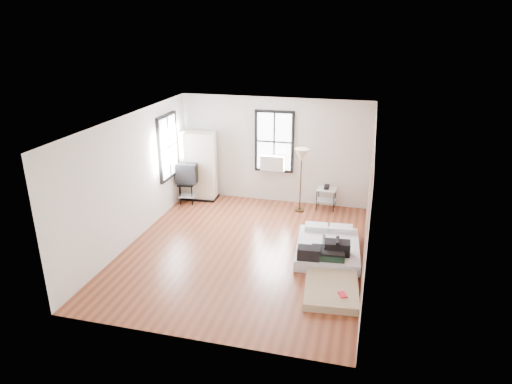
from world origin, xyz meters
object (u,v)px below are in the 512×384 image
(mattress_main, at_px, (327,248))
(side_table, at_px, (326,193))
(wardrobe, at_px, (199,166))
(tv_stand, at_px, (188,173))
(mattress_bare, at_px, (330,275))
(floor_lamp, at_px, (302,158))

(mattress_main, height_order, side_table, side_table)
(wardrobe, relative_size, side_table, 2.82)
(side_table, bearing_deg, wardrobe, -178.84)
(wardrobe, relative_size, tv_stand, 1.69)
(wardrobe, bearing_deg, tv_stand, -133.59)
(mattress_bare, distance_m, side_table, 3.53)
(side_table, height_order, floor_lamp, floor_lamp)
(side_table, height_order, tv_stand, tv_stand)
(mattress_bare, height_order, floor_lamp, floor_lamp)
(mattress_bare, bearing_deg, side_table, 92.34)
(wardrobe, bearing_deg, side_table, -1.76)
(mattress_bare, xyz_separation_m, tv_stand, (-4.13, 3.16, 0.68))
(wardrobe, relative_size, floor_lamp, 1.12)
(mattress_bare, bearing_deg, wardrobe, 133.57)
(wardrobe, xyz_separation_m, side_table, (3.44, 0.07, -0.48))
(mattress_bare, distance_m, wardrobe, 5.26)
(floor_lamp, bearing_deg, mattress_bare, -70.95)
(mattress_main, relative_size, tv_stand, 1.67)
(side_table, bearing_deg, floor_lamp, -155.99)
(side_table, xyz_separation_m, tv_stand, (-3.66, -0.32, 0.35))
(floor_lamp, xyz_separation_m, tv_stand, (-3.02, -0.04, -0.62))
(wardrobe, bearing_deg, floor_lamp, -7.27)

